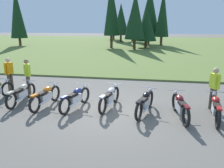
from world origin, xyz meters
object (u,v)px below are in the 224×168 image
at_px(motorcycle_silver, 110,97).
at_px(motorcycle_red, 216,108).
at_px(motorcycle_maroon, 180,106).
at_px(rider_checking_bike, 9,72).
at_px(motorcycle_orange, 46,96).
at_px(rider_with_back_turned, 27,74).
at_px(motorcycle_cream, 22,93).
at_px(motorcycle_navy, 76,98).
at_px(rider_in_hivis_vest, 214,86).
at_px(motorcycle_black, 145,102).

distance_m(motorcycle_silver, motorcycle_red, 3.88).
height_order(motorcycle_maroon, rider_checking_bike, rider_checking_bike).
distance_m(motorcycle_orange, rider_with_back_turned, 2.28).
bearing_deg(motorcycle_maroon, motorcycle_red, 1.50).
bearing_deg(motorcycle_red, motorcycle_cream, 177.08).
distance_m(motorcycle_navy, rider_with_back_turned, 3.31).
relative_size(motorcycle_navy, rider_in_hivis_vest, 1.23).
distance_m(motorcycle_cream, rider_checking_bike, 2.25).
xyz_separation_m(motorcycle_orange, rider_in_hivis_vest, (6.58, 0.78, 0.51)).
bearing_deg(motorcycle_red, rider_with_back_turned, 167.91).
bearing_deg(motorcycle_silver, motorcycle_black, -13.49).
relative_size(motorcycle_black, rider_with_back_turned, 1.23).
height_order(motorcycle_silver, motorcycle_red, same).
distance_m(motorcycle_orange, motorcycle_silver, 2.60).
height_order(motorcycle_cream, rider_in_hivis_vest, rider_in_hivis_vest).
distance_m(motorcycle_red, rider_checking_bike, 9.37).
xyz_separation_m(motorcycle_orange, motorcycle_black, (3.99, -0.05, 0.00)).
distance_m(motorcycle_cream, motorcycle_black, 5.16).
bearing_deg(rider_checking_bike, motorcycle_red, -11.96).
height_order(motorcycle_orange, motorcycle_black, same).
height_order(motorcycle_silver, rider_with_back_turned, rider_with_back_turned).
bearing_deg(rider_in_hivis_vest, motorcycle_navy, -171.46).
height_order(motorcycle_maroon, rider_with_back_turned, rider_with_back_turned).
relative_size(rider_with_back_turned, rider_in_hivis_vest, 1.00).
relative_size(motorcycle_orange, motorcycle_red, 1.00).
bearing_deg(motorcycle_silver, motorcycle_maroon, -11.19).
xyz_separation_m(motorcycle_orange, motorcycle_red, (6.43, -0.21, 0.00)).
height_order(motorcycle_orange, rider_in_hivis_vest, rider_in_hivis_vest).
height_order(motorcycle_silver, rider_in_hivis_vest, rider_in_hivis_vest).
xyz_separation_m(motorcycle_silver, rider_in_hivis_vest, (3.99, 0.50, 0.51)).
distance_m(motorcycle_cream, motorcycle_navy, 2.44).
distance_m(motorcycle_navy, motorcycle_black, 2.72).
height_order(motorcycle_orange, motorcycle_red, same).
relative_size(motorcycle_silver, motorcycle_red, 0.99).
height_order(rider_with_back_turned, rider_checking_bike, same).
bearing_deg(motorcycle_black, motorcycle_navy, 179.16).
height_order(motorcycle_navy, rider_with_back_turned, rider_with_back_turned).
relative_size(motorcycle_cream, motorcycle_orange, 1.00).
height_order(motorcycle_orange, motorcycle_maroon, same).
height_order(rider_in_hivis_vest, rider_checking_bike, same).
height_order(motorcycle_cream, rider_checking_bike, rider_checking_bike).
distance_m(motorcycle_maroon, rider_checking_bike, 8.22).
distance_m(motorcycle_red, rider_in_hivis_vest, 1.13).
xyz_separation_m(motorcycle_black, rider_in_hivis_vest, (2.59, 0.84, 0.51)).
xyz_separation_m(motorcycle_cream, rider_in_hivis_vest, (7.74, 0.61, 0.51)).
bearing_deg(rider_in_hivis_vest, motorcycle_red, -98.37).
distance_m(motorcycle_silver, rider_checking_bike, 5.52).
relative_size(motorcycle_silver, rider_checking_bike, 1.25).
distance_m(motorcycle_orange, rider_checking_bike, 3.27).
relative_size(motorcycle_red, rider_with_back_turned, 1.25).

